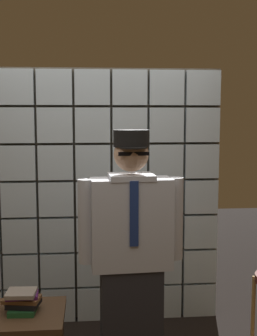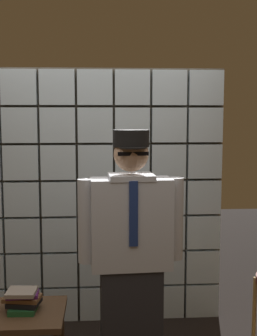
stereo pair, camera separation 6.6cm
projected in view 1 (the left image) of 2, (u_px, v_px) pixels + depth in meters
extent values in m
cube|color=silver|center=(22.00, 306.00, 4.06)|extent=(0.30, 0.08, 0.30)
cube|color=silver|center=(58.00, 304.00, 4.09)|extent=(0.30, 0.08, 0.30)
cube|color=silver|center=(94.00, 303.00, 4.12)|extent=(0.30, 0.08, 0.30)
cube|color=silver|center=(130.00, 302.00, 4.15)|extent=(0.30, 0.08, 0.30)
cube|color=silver|center=(164.00, 300.00, 4.18)|extent=(0.30, 0.08, 0.30)
cube|color=silver|center=(199.00, 299.00, 4.20)|extent=(0.30, 0.08, 0.30)
cube|color=silver|center=(21.00, 271.00, 4.02)|extent=(0.30, 0.08, 0.30)
cube|color=silver|center=(58.00, 270.00, 4.05)|extent=(0.30, 0.08, 0.30)
cube|color=silver|center=(94.00, 269.00, 4.08)|extent=(0.30, 0.08, 0.30)
cube|color=silver|center=(130.00, 268.00, 4.11)|extent=(0.30, 0.08, 0.30)
cube|color=silver|center=(165.00, 267.00, 4.14)|extent=(0.30, 0.08, 0.30)
cube|color=silver|center=(199.00, 266.00, 4.17)|extent=(0.30, 0.08, 0.30)
cube|color=silver|center=(20.00, 236.00, 3.99)|extent=(0.30, 0.08, 0.30)
cube|color=silver|center=(57.00, 235.00, 4.01)|extent=(0.30, 0.08, 0.30)
cube|color=silver|center=(94.00, 234.00, 4.04)|extent=(0.30, 0.08, 0.30)
cube|color=silver|center=(130.00, 233.00, 4.07)|extent=(0.30, 0.08, 0.30)
cube|color=silver|center=(165.00, 232.00, 4.10)|extent=(0.30, 0.08, 0.30)
cube|color=silver|center=(200.00, 231.00, 4.13)|extent=(0.30, 0.08, 0.30)
cube|color=silver|center=(19.00, 199.00, 3.95)|extent=(0.30, 0.08, 0.30)
cube|color=silver|center=(56.00, 199.00, 3.98)|extent=(0.30, 0.08, 0.30)
cube|color=silver|center=(93.00, 198.00, 4.00)|extent=(0.30, 0.08, 0.30)
cube|color=silver|center=(130.00, 198.00, 4.03)|extent=(0.30, 0.08, 0.30)
cube|color=silver|center=(165.00, 197.00, 4.06)|extent=(0.30, 0.08, 0.30)
cube|color=silver|center=(201.00, 197.00, 4.09)|extent=(0.30, 0.08, 0.30)
cube|color=silver|center=(18.00, 163.00, 3.91)|extent=(0.30, 0.08, 0.30)
cube|color=silver|center=(56.00, 162.00, 3.94)|extent=(0.30, 0.08, 0.30)
cube|color=silver|center=(93.00, 162.00, 3.97)|extent=(0.30, 0.08, 0.30)
cube|color=silver|center=(130.00, 162.00, 3.99)|extent=(0.30, 0.08, 0.30)
cube|color=silver|center=(166.00, 161.00, 4.02)|extent=(0.30, 0.08, 0.30)
cube|color=silver|center=(201.00, 161.00, 4.05)|extent=(0.30, 0.08, 0.30)
cube|color=silver|center=(17.00, 125.00, 3.87)|extent=(0.30, 0.08, 0.30)
cube|color=silver|center=(55.00, 125.00, 3.90)|extent=(0.30, 0.08, 0.30)
cube|color=silver|center=(93.00, 125.00, 3.93)|extent=(0.30, 0.08, 0.30)
cube|color=silver|center=(130.00, 125.00, 3.96)|extent=(0.30, 0.08, 0.30)
cube|color=silver|center=(166.00, 125.00, 3.98)|extent=(0.30, 0.08, 0.30)
cube|color=silver|center=(202.00, 125.00, 4.01)|extent=(0.30, 0.08, 0.30)
cube|color=silver|center=(16.00, 87.00, 3.83)|extent=(0.30, 0.08, 0.30)
cube|color=silver|center=(54.00, 87.00, 3.86)|extent=(0.30, 0.08, 0.30)
cube|color=silver|center=(92.00, 87.00, 3.89)|extent=(0.30, 0.08, 0.30)
cube|color=silver|center=(130.00, 88.00, 3.92)|extent=(0.30, 0.08, 0.30)
cube|color=silver|center=(166.00, 88.00, 3.95)|extent=(0.30, 0.08, 0.30)
cube|color=silver|center=(203.00, 88.00, 3.97)|extent=(0.30, 0.08, 0.30)
cube|color=#5B5447|center=(93.00, 197.00, 4.06)|extent=(2.29, 0.02, 2.29)
cube|color=#28282D|center=(131.00, 328.00, 3.06)|extent=(0.42, 0.23, 0.85)
cube|color=silver|center=(131.00, 223.00, 2.98)|extent=(0.54, 0.26, 0.60)
cube|color=navy|center=(134.00, 214.00, 2.85)|extent=(0.06, 0.01, 0.42)
cube|color=silver|center=(131.00, 177.00, 2.94)|extent=(0.30, 0.26, 0.04)
sphere|color=tan|center=(131.00, 154.00, 2.92)|extent=(0.23, 0.23, 0.23)
ellipsoid|color=black|center=(133.00, 161.00, 2.88)|extent=(0.15, 0.09, 0.10)
cube|color=black|center=(134.00, 154.00, 2.82)|extent=(0.20, 0.02, 0.02)
cylinder|color=black|center=(133.00, 148.00, 2.83)|extent=(0.18, 0.18, 0.01)
cylinder|color=black|center=(131.00, 138.00, 2.91)|extent=(0.23, 0.23, 0.11)
cylinder|color=silver|center=(175.00, 218.00, 3.02)|extent=(0.11, 0.11, 0.55)
cylinder|color=silver|center=(86.00, 221.00, 2.93)|extent=(0.11, 0.11, 0.55)
cylinder|color=tan|center=(253.00, 326.00, 3.21)|extent=(0.03, 0.03, 0.73)
cube|color=#513823|center=(26.00, 316.00, 3.02)|extent=(0.52, 0.52, 0.04)
cube|color=#1E592D|center=(23.00, 310.00, 3.03)|extent=(0.18, 0.20, 0.04)
cube|color=black|center=(24.00, 303.00, 3.04)|extent=(0.23, 0.21, 0.04)
cube|color=brown|center=(22.00, 299.00, 3.04)|extent=(0.26, 0.18, 0.03)
cube|color=#591E66|center=(22.00, 295.00, 3.03)|extent=(0.22, 0.14, 0.02)
cube|color=gray|center=(21.00, 293.00, 3.01)|extent=(0.20, 0.18, 0.03)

